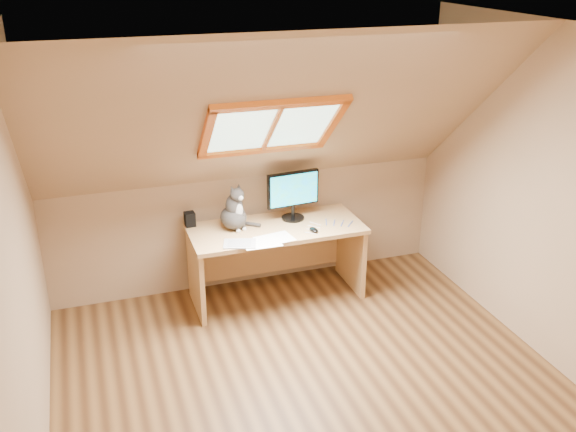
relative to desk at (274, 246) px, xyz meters
name	(u,v)px	position (x,y,z in m)	size (l,w,h in m)	color
ground	(319,395)	(-0.13, -1.44, -0.45)	(3.50, 3.50, 0.00)	brown
room_shell	(329,206)	(-0.13, -1.54, 0.98)	(3.52, 3.52, 2.41)	tan
desk	(274,246)	(0.00, 0.00, 0.00)	(1.46, 0.64, 0.67)	tan
monitor	(293,192)	(0.19, 0.05, 0.46)	(0.46, 0.20, 0.43)	black
cat	(234,212)	(-0.34, 0.02, 0.35)	(0.30, 0.33, 0.40)	#3D3936
desk_speaker	(190,219)	(-0.68, 0.19, 0.27)	(0.08, 0.08, 0.12)	black
graphics_tablet	(240,244)	(-0.38, -0.30, 0.22)	(0.25, 0.18, 0.01)	#B2B2B7
mouse	(314,230)	(0.26, -0.26, 0.23)	(0.06, 0.10, 0.03)	black
papers	(267,242)	(-0.16, -0.32, 0.21)	(0.33, 0.27, 0.00)	white
cables	(329,225)	(0.43, -0.18, 0.22)	(0.51, 0.26, 0.01)	silver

